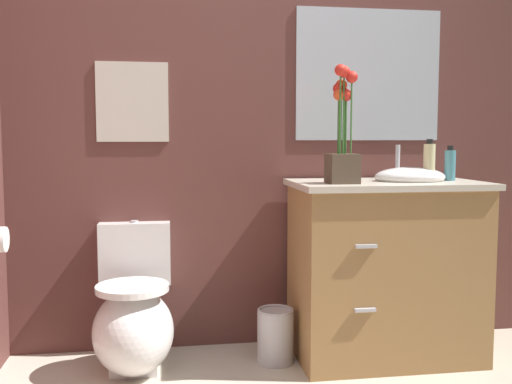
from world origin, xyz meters
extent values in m
cube|color=brown|center=(0.20, 1.58, 1.25)|extent=(3.98, 0.05, 2.50)
ellipsoid|color=white|center=(-0.64, 1.24, 0.20)|extent=(0.38, 0.48, 0.40)
cube|color=white|center=(-0.64, 1.29, 0.09)|extent=(0.22, 0.26, 0.18)
cube|color=white|center=(-0.64, 1.52, 0.52)|extent=(0.36, 0.13, 0.32)
cylinder|color=white|center=(-0.64, 1.22, 0.42)|extent=(0.34, 0.34, 0.03)
cylinder|color=#B7B7BC|center=(-0.64, 1.52, 0.68)|extent=(0.04, 0.04, 0.02)
cube|color=#9E7242|center=(0.61, 1.26, 0.43)|extent=(0.90, 0.52, 0.87)
cube|color=beige|center=(0.61, 1.26, 0.88)|extent=(0.94, 0.56, 0.03)
ellipsoid|color=white|center=(0.73, 1.26, 0.92)|extent=(0.36, 0.26, 0.10)
cylinder|color=#B7B7BC|center=(0.73, 1.42, 0.99)|extent=(0.02, 0.02, 0.18)
cube|color=#B7B7BC|center=(0.41, 0.98, 0.62)|extent=(0.10, 0.02, 0.02)
cube|color=#B7B7BC|center=(0.41, 0.98, 0.33)|extent=(0.10, 0.02, 0.02)
cube|color=#4C3D2D|center=(0.35, 1.16, 0.97)|extent=(0.14, 0.14, 0.14)
cylinder|color=#386B2D|center=(0.36, 1.16, 1.17)|extent=(0.01, 0.01, 0.28)
sphere|color=red|center=(0.36, 1.16, 1.31)|extent=(0.06, 0.06, 0.06)
cylinder|color=#386B2D|center=(0.36, 1.18, 1.18)|extent=(0.01, 0.01, 0.28)
sphere|color=red|center=(0.36, 1.18, 1.32)|extent=(0.06, 0.06, 0.06)
cylinder|color=#386B2D|center=(0.35, 1.18, 1.20)|extent=(0.01, 0.01, 0.32)
sphere|color=#EA4C23|center=(0.35, 1.18, 1.36)|extent=(0.06, 0.06, 0.06)
cylinder|color=#386B2D|center=(0.33, 1.18, 1.19)|extent=(0.01, 0.01, 0.31)
sphere|color=red|center=(0.33, 1.18, 1.34)|extent=(0.06, 0.06, 0.06)
cylinder|color=#386B2D|center=(0.33, 1.16, 1.18)|extent=(0.01, 0.01, 0.28)
sphere|color=#EA4C23|center=(0.33, 1.16, 1.31)|extent=(0.06, 0.06, 0.06)
cylinder|color=#386B2D|center=(0.33, 1.13, 1.23)|extent=(0.01, 0.01, 0.39)
sphere|color=red|center=(0.33, 1.13, 1.42)|extent=(0.06, 0.06, 0.06)
cylinder|color=#386B2D|center=(0.35, 1.14, 1.23)|extent=(0.01, 0.01, 0.38)
sphere|color=red|center=(0.35, 1.14, 1.42)|extent=(0.06, 0.06, 0.06)
cylinder|color=#386B2D|center=(0.38, 1.14, 1.22)|extent=(0.01, 0.01, 0.36)
sphere|color=red|center=(0.38, 1.14, 1.39)|extent=(0.06, 0.06, 0.06)
cylinder|color=teal|center=(0.94, 1.26, 0.97)|extent=(0.06, 0.06, 0.15)
cylinder|color=black|center=(0.94, 1.26, 1.06)|extent=(0.03, 0.03, 0.02)
cylinder|color=beige|center=(0.81, 1.22, 0.99)|extent=(0.06, 0.06, 0.19)
cylinder|color=black|center=(0.81, 1.22, 1.09)|extent=(0.03, 0.03, 0.02)
cylinder|color=#B7B7BC|center=(0.05, 1.26, 0.13)|extent=(0.18, 0.18, 0.26)
torus|color=#B7B7BC|center=(0.05, 1.26, 0.27)|extent=(0.18, 0.18, 0.01)
cube|color=beige|center=(-0.64, 1.55, 1.29)|extent=(0.36, 0.01, 0.40)
cube|color=#B2BCC6|center=(0.61, 1.55, 1.45)|extent=(0.80, 0.01, 0.70)
camera|label=1|loc=(-0.49, -1.52, 1.11)|focal=41.14mm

